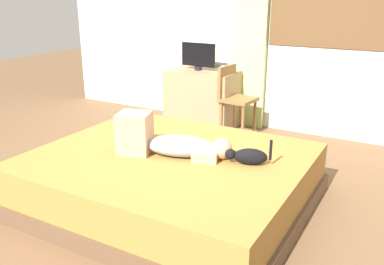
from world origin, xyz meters
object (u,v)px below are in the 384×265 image
(bed, at_px, (170,179))
(cat, at_px, (248,156))
(desk, at_px, (203,98))
(tv_monitor, at_px, (198,56))
(person_lying, at_px, (168,142))
(chair_by_desk, at_px, (234,95))
(cup, at_px, (223,69))

(bed, height_order, cat, cat)
(desk, bearing_deg, tv_monitor, 180.00)
(person_lying, height_order, tv_monitor, tv_monitor)
(person_lying, xyz_separation_m, tv_monitor, (-0.85, 2.06, 0.37))
(bed, bearing_deg, desk, 110.96)
(desk, xyz_separation_m, chair_by_desk, (0.51, -0.15, 0.14))
(bed, bearing_deg, cup, 103.41)
(cat, height_order, desk, desk)
(cup, distance_m, chair_by_desk, 0.37)
(chair_by_desk, bearing_deg, tv_monitor, 165.54)
(desk, bearing_deg, chair_by_desk, -16.30)
(person_lying, distance_m, chair_by_desk, 1.93)
(person_lying, bearing_deg, chair_by_desk, 98.05)
(cat, height_order, cup, cup)
(person_lying, bearing_deg, bed, 31.90)
(cat, bearing_deg, bed, -168.46)
(bed, distance_m, tv_monitor, 2.33)
(cat, bearing_deg, cup, 120.50)
(person_lying, height_order, cup, cup)
(desk, relative_size, chair_by_desk, 1.05)
(bed, bearing_deg, tv_monitor, 112.60)
(bed, distance_m, person_lying, 0.34)
(cat, relative_size, desk, 0.38)
(tv_monitor, bearing_deg, bed, -67.40)
(tv_monitor, bearing_deg, desk, 0.00)
(person_lying, xyz_separation_m, desk, (-0.78, 2.06, -0.18))
(bed, bearing_deg, chair_by_desk, 98.30)
(person_lying, height_order, desk, person_lying)
(tv_monitor, bearing_deg, cup, -2.69)
(cat, xyz_separation_m, tv_monitor, (-1.49, 1.92, 0.42))
(person_lying, relative_size, cup, 10.78)
(person_lying, relative_size, chair_by_desk, 1.08)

